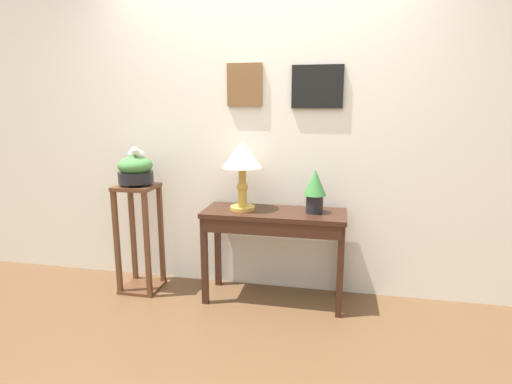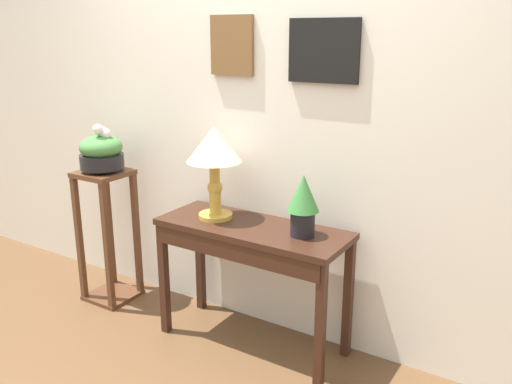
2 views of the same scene
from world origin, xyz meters
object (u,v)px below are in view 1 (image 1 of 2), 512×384
Objects in this scene: console_table at (274,226)px; planter_bowl_wide at (136,169)px; pedestal_stand_left at (140,238)px; table_lamp at (242,160)px; potted_plant_on_console at (315,189)px.

planter_bowl_wide is (-1.10, -0.01, 0.40)m from console_table.
pedestal_stand_left is at bearing -179.44° from console_table.
pedestal_stand_left is 2.89× the size of planter_bowl_wide.
table_lamp reaches higher than potted_plant_on_console.
console_table is at bearing -173.19° from potted_plant_on_console.
table_lamp is 1.69× the size of planter_bowl_wide.
console_table is at bearing 0.56° from planter_bowl_wide.
table_lamp is (-0.25, 0.02, 0.49)m from console_table.
potted_plant_on_console is at bearing 1.29° from table_lamp.
table_lamp is 0.86m from planter_bowl_wide.
potted_plant_on_console is at bearing 6.81° from console_table.
potted_plant_on_console is 1.48m from pedestal_stand_left.
pedestal_stand_left is (-0.86, -0.03, -0.66)m from table_lamp.
pedestal_stand_left is at bearing -177.73° from table_lamp.
console_table is at bearing 0.56° from pedestal_stand_left.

